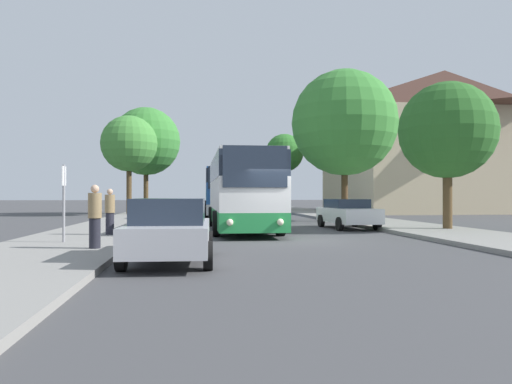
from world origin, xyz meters
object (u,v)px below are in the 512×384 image
Objects in this scene: pedestrian_waiting_near at (95,216)px; tree_left_far at (146,141)px; parked_car_right_near at (347,213)px; tree_right_far at (344,123)px; tree_right_mid at (447,131)px; tree_right_near at (284,153)px; bus_front at (241,191)px; pedestrian_waiting_far at (110,211)px; parked_car_left_curb at (170,229)px; tree_left_near at (129,144)px; bus_middle at (223,192)px; bus_rear at (219,193)px; bus_stop_sign at (64,194)px.

tree_left_far is at bearing 153.02° from pedestrian_waiting_near.
pedestrian_waiting_near is at bearing 39.61° from parked_car_right_near.
tree_right_mid is at bearing -78.25° from tree_right_far.
tree_right_near is at bearing 132.66° from pedestrian_waiting_near.
pedestrian_waiting_far is at bearing -144.41° from bus_front.
pedestrian_waiting_far is at bearing 112.34° from parked_car_left_curb.
tree_right_far is at bearing -35.21° from tree_left_near.
bus_front is 9.77m from pedestrian_waiting_near.
tree_left_near reaches higher than bus_front.
bus_front is 6.30× the size of pedestrian_waiting_near.
tree_right_near is at bearing 88.82° from tree_right_far.
tree_right_far reaches higher than bus_front.
pedestrian_waiting_near is at bearing 139.01° from parked_car_left_curb.
tree_left_near is 3.92m from tree_left_far.
parked_car_left_curb is 42.23m from tree_right_near.
pedestrian_waiting_near is 40.88m from tree_right_near.
tree_right_mid reaches higher than bus_front.
bus_middle is 7.07× the size of pedestrian_waiting_near.
bus_rear is 2.28× the size of parked_car_left_curb.
tree_left_near is at bearing 144.79° from tree_right_far.
parked_car_right_near is at bearing -81.91° from bus_rear.
pedestrian_waiting_far reaches higher than parked_car_right_near.
parked_car_right_near is 0.71× the size of tree_right_mid.
tree_right_mid is (15.04, -22.66, -1.76)m from tree_left_far.
parked_car_left_curb is at bearing -103.90° from tree_right_near.
bus_rear is 6.19× the size of pedestrian_waiting_far.
tree_left_far reaches higher than bus_front.
tree_left_far is (-1.47, 29.15, 5.14)m from pedestrian_waiting_near.
tree_right_mid is at bearing -12.60° from bus_front.
parked_car_right_near is 0.50× the size of tree_right_far.
tree_left_near is at bearing 175.03° from bus_middle.
parked_car_right_near is at bearing -69.81° from bus_middle.
bus_stop_sign is (-6.51, -36.67, -0.23)m from bus_rear.
tree_right_far is at bearing 63.08° from parked_car_left_curb.
tree_right_far is (9.59, 17.41, 5.21)m from parked_car_left_curb.
bus_front is 6.48× the size of pedestrian_waiting_far.
tree_left_near reaches higher than tree_right_mid.
bus_middle is 2.67× the size of parked_car_left_curb.
tree_left_far is (-1.07, 24.34, 5.16)m from pedestrian_waiting_far.
tree_right_far is at bearing 112.97° from pedestrian_waiting_near.
bus_front is 6.40m from pedestrian_waiting_far.
parked_car_left_curb is 14.69m from tree_right_mid.
bus_stop_sign is 1.42× the size of pedestrian_waiting_far.
bus_stop_sign is 2.44m from pedestrian_waiting_near.
bus_stop_sign is at bearing -134.03° from tree_right_far.
tree_left_far is at bearing 90.33° from bus_stop_sign.
parked_car_left_curb is 1.92× the size of bus_stop_sign.
parked_car_left_curb is 5.30m from bus_stop_sign.
parked_car_right_near is at bearing 32.34° from bus_stop_sign.
tree_right_near is (7.35, 14.20, 4.23)m from bus_middle.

